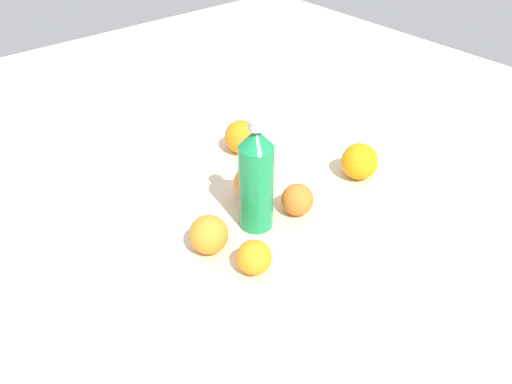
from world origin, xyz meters
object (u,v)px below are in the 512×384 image
Objects in this scene: orange_0 at (254,257)px; orange_5 at (241,137)px; orange_4 at (209,235)px; water_bottle at (256,179)px; orange_1 at (359,161)px; orange_3 at (252,183)px; folded_napkin at (127,164)px; orange_2 at (297,200)px.

orange_0 is 0.42m from orange_5.
water_bottle is at bearing 0.83° from orange_4.
orange_0 is 0.10m from orange_4.
orange_1 reaches higher than orange_5.
orange_3 is 0.18m from orange_4.
orange_1 is 0.25m from orange_3.
water_bottle is 0.39m from folded_napkin.
orange_3 is 1.00× the size of orange_5.
water_bottle reaches higher than orange_2.
orange_1 is 1.02× the size of orange_5.
orange_4 is at bearing -93.38° from folded_napkin.
orange_5 is (0.27, 0.24, 0.00)m from orange_4.
folded_napkin is (0.02, 0.36, -0.03)m from orange_4.
orange_3 is 0.46× the size of folded_napkin.
orange_4 is 0.93× the size of orange_5.
orange_4 is (-0.41, 0.02, -0.00)m from orange_1.
orange_1 reaches higher than orange_3.
orange_3 reaches higher than orange_4.
orange_3 is at bearing 50.97° from orange_0.
orange_1 is 0.29m from orange_5.
water_bottle reaches higher than orange_1.
orange_1 is at bearing 11.82° from orange_0.
orange_1 is (0.29, -0.02, -0.07)m from water_bottle.
folded_napkin is at bearing 135.04° from orange_1.
orange_1 is 0.20m from orange_2.
orange_1 is 1.02× the size of orange_3.
orange_0 is at bearing -125.46° from orange_5.
orange_2 is 0.90× the size of orange_4.
orange_3 is (-0.04, 0.10, 0.01)m from orange_2.
orange_2 is at bearing -68.46° from orange_3.
orange_0 is at bearing -73.17° from orange_4.
orange_5 is at bearing -26.54° from folded_napkin.
orange_5 is at bearing 117.56° from orange_1.
orange_4 reaches higher than folded_napkin.
orange_4 is 0.37m from folded_napkin.
orange_1 is 1.23× the size of orange_2.
orange_0 is 0.79× the size of orange_5.
water_bottle is 0.30m from orange_1.
orange_3 is at bearing 158.86° from orange_1.
orange_5 reaches higher than orange_0.
orange_5 is at bearing 41.68° from orange_4.
orange_0 is 0.96× the size of orange_2.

